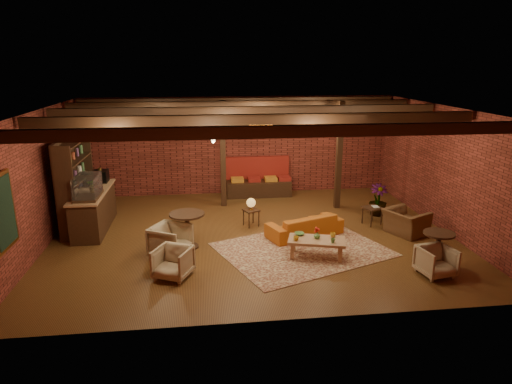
{
  "coord_description": "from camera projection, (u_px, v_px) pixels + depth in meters",
  "views": [
    {
      "loc": [
        -1.24,
        -10.83,
        4.3
      ],
      "look_at": [
        0.11,
        0.2,
        1.1
      ],
      "focal_mm": 32.0,
      "sensor_mm": 36.0,
      "label": 1
    }
  ],
  "objects": [
    {
      "name": "wall_back",
      "position": [
        239.0,
        146.0,
        15.04
      ],
      "size": [
        10.0,
        0.02,
        3.2
      ],
      "primitive_type": "cube",
      "color": "maroon",
      "rests_on": "ground"
    },
    {
      "name": "shelving_hutch",
      "position": [
        76.0,
        185.0,
        11.86
      ],
      "size": [
        0.52,
        2.0,
        2.4
      ],
      "primitive_type": null,
      "color": "black",
      "rests_on": "ground"
    },
    {
      "name": "side_table_lamp",
      "position": [
        251.0,
        205.0,
        12.18
      ],
      "size": [
        0.49,
        0.49,
        0.78
      ],
      "rotation": [
        0.0,
        0.0,
        0.42
      ],
      "color": "black",
      "rests_on": "floor"
    },
    {
      "name": "plant_counter",
      "position": [
        97.0,
        182.0,
        12.01
      ],
      "size": [
        0.35,
        0.39,
        0.3
      ],
      "primitive_type": "imported",
      "color": "#337F33",
      "rests_on": "service_counter"
    },
    {
      "name": "ceiling_pipe",
      "position": [
        246.0,
        116.0,
        12.4
      ],
      "size": [
        9.6,
        0.12,
        0.12
      ],
      "primitive_type": "cylinder",
      "rotation": [
        0.0,
        1.57,
        0.0
      ],
      "color": "black",
      "rests_on": "ceiling"
    },
    {
      "name": "ceiling_beams",
      "position": [
        253.0,
        114.0,
        10.81
      ],
      "size": [
        9.8,
        6.4,
        0.22
      ],
      "primitive_type": null,
      "color": "black",
      "rests_on": "ceiling"
    },
    {
      "name": "armchair_far",
      "position": [
        436.0,
        260.0,
        9.42
      ],
      "size": [
        0.76,
        0.73,
        0.68
      ],
      "primitive_type": "imported",
      "rotation": [
        0.0,
        0.0,
        0.18
      ],
      "color": "beige",
      "rests_on": "floor"
    },
    {
      "name": "post_left",
      "position": [
        223.0,
        155.0,
        13.63
      ],
      "size": [
        0.16,
        0.16,
        3.2
      ],
      "primitive_type": "cube",
      "color": "black",
      "rests_on": "ground"
    },
    {
      "name": "plant_tall",
      "position": [
        380.0,
        169.0,
        12.83
      ],
      "size": [
        1.55,
        1.55,
        2.73
      ],
      "primitive_type": "imported",
      "rotation": [
        0.0,
        0.0,
        -0.01
      ],
      "color": "#4C7F4C",
      "rests_on": "floor"
    },
    {
      "name": "sofa",
      "position": [
        305.0,
        225.0,
        11.57
      ],
      "size": [
        2.08,
        1.41,
        0.57
      ],
      "primitive_type": "imported",
      "rotation": [
        0.0,
        0.0,
        3.51
      ],
      "color": "#AD5518",
      "rests_on": "floor"
    },
    {
      "name": "wall_right",
      "position": [
        444.0,
        169.0,
        11.8
      ],
      "size": [
        0.02,
        8.0,
        3.2
      ],
      "primitive_type": "cube",
      "color": "maroon",
      "rests_on": "ground"
    },
    {
      "name": "banquette",
      "position": [
        259.0,
        181.0,
        14.98
      ],
      "size": [
        2.1,
        0.7,
        1.0
      ],
      "primitive_type": null,
      "color": "maroon",
      "rests_on": "ground"
    },
    {
      "name": "round_table_left",
      "position": [
        187.0,
        224.0,
        10.75
      ],
      "size": [
        0.83,
        0.83,
        0.86
      ],
      "color": "black",
      "rests_on": "floor"
    },
    {
      "name": "coffee_table",
      "position": [
        316.0,
        241.0,
        10.27
      ],
      "size": [
        1.4,
        0.96,
        0.69
      ],
      "rotation": [
        0.0,
        0.0,
        -0.28
      ],
      "color": "olive",
      "rests_on": "floor"
    },
    {
      "name": "armchair_a",
      "position": [
        171.0,
        239.0,
        10.34
      ],
      "size": [
        1.02,
        1.04,
        0.81
      ],
      "primitive_type": "imported",
      "rotation": [
        0.0,
        0.0,
        1.07
      ],
      "color": "beige",
      "rests_on": "floor"
    },
    {
      "name": "post_right",
      "position": [
        339.0,
        156.0,
        13.45
      ],
      "size": [
        0.16,
        0.16,
        3.2
      ],
      "primitive_type": "cube",
      "color": "black",
      "rests_on": "ground"
    },
    {
      "name": "chalkboard_menu",
      "position": [
        3.0,
        212.0,
        8.45
      ],
      "size": [
        0.08,
        0.96,
        1.46
      ],
      "primitive_type": "cube",
      "color": "black",
      "rests_on": "wall_left"
    },
    {
      "name": "armchair_b",
      "position": [
        173.0,
        261.0,
        9.33
      ],
      "size": [
        0.89,
        0.87,
        0.71
      ],
      "primitive_type": "imported",
      "rotation": [
        0.0,
        0.0,
        -0.44
      ],
      "color": "beige",
      "rests_on": "floor"
    },
    {
      "name": "rug",
      "position": [
        302.0,
        249.0,
        10.78
      ],
      "size": [
        4.43,
        3.95,
        0.01
      ],
      "primitive_type": "cube",
      "rotation": [
        0.0,
        0.0,
        0.38
      ],
      "color": "maroon",
      "rests_on": "floor"
    },
    {
      "name": "service_counter",
      "position": [
        93.0,
        200.0,
        11.92
      ],
      "size": [
        0.8,
        2.5,
        1.6
      ],
      "primitive_type": null,
      "color": "black",
      "rests_on": "ground"
    },
    {
      "name": "round_table_right",
      "position": [
        438.0,
        244.0,
        9.79
      ],
      "size": [
        0.66,
        0.66,
        0.77
      ],
      "color": "black",
      "rests_on": "floor"
    },
    {
      "name": "armchair_right",
      "position": [
        406.0,
        218.0,
        11.65
      ],
      "size": [
        1.0,
        1.16,
        0.85
      ],
      "primitive_type": "imported",
      "rotation": [
        0.0,
        0.0,
        2.02
      ],
      "color": "brown",
      "rests_on": "floor"
    },
    {
      "name": "ceiling_spotlights",
      "position": [
        253.0,
        123.0,
        10.87
      ],
      "size": [
        6.4,
        4.4,
        0.28
      ],
      "primitive_type": null,
      "color": "black",
      "rests_on": "ceiling"
    },
    {
      "name": "wall_front",
      "position": [
        281.0,
        233.0,
        7.41
      ],
      "size": [
        10.0,
        0.02,
        3.2
      ],
      "primitive_type": "cube",
      "color": "maroon",
      "rests_on": "ground"
    },
    {
      "name": "floor",
      "position": [
        253.0,
        235.0,
        11.66
      ],
      "size": [
        10.0,
        10.0,
        0.0
      ],
      "primitive_type": "plane",
      "color": "#412410",
      "rests_on": "ground"
    },
    {
      "name": "side_table_book",
      "position": [
        372.0,
        208.0,
        12.33
      ],
      "size": [
        0.57,
        0.57,
        0.51
      ],
      "rotation": [
        0.0,
        0.0,
        0.37
      ],
      "color": "black",
      "rests_on": "floor"
    },
    {
      "name": "service_sign",
      "position": [
        261.0,
        127.0,
        14.04
      ],
      "size": [
        0.86,
        0.06,
        0.3
      ],
      "primitive_type": "cube",
      "color": "orange",
      "rests_on": "ceiling"
    },
    {
      "name": "wall_left",
      "position": [
        40.0,
        181.0,
        10.64
      ],
      "size": [
        0.02,
        8.0,
        3.2
      ],
      "primitive_type": "cube",
      "color": "maroon",
      "rests_on": "ground"
    },
    {
      "name": "ceiling",
      "position": [
        253.0,
        109.0,
        10.78
      ],
      "size": [
        10.0,
        8.0,
        0.02
      ],
      "primitive_type": "cube",
      "color": "black",
      "rests_on": "wall_back"
    }
  ]
}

